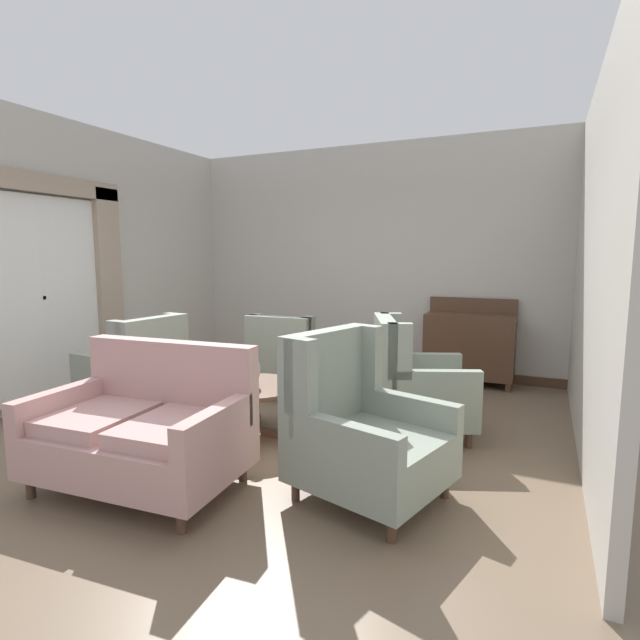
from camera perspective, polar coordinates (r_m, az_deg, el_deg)
ground at (r=4.52m, az=-7.79°, el=-13.48°), size 8.43×8.43×0.00m
wall_back at (r=6.95m, az=5.46°, el=7.02°), size 5.44×0.08×3.11m
wall_left at (r=6.64m, az=-23.41°, el=6.41°), size 0.08×4.22×3.11m
wall_right at (r=4.47m, az=29.36°, el=5.79°), size 0.08×4.22×3.11m
baseboard_back at (r=7.07m, az=5.16°, el=-5.19°), size 5.28×0.03×0.12m
window_with_curtains at (r=5.98m, az=-29.39°, el=3.78°), size 0.12×1.99×2.42m
coffee_table at (r=4.51m, az=-7.69°, el=-8.49°), size 0.87×0.87×0.46m
porcelain_vase at (r=4.40m, az=-7.87°, el=-5.64°), size 0.14×0.14×0.36m
settee at (r=3.72m, az=-19.72°, el=-11.90°), size 1.47×0.98×0.99m
armchair_near_window at (r=5.21m, az=-20.44°, el=-5.99°), size 0.89×0.83×1.03m
armchair_far_left at (r=4.56m, az=10.82°, el=-7.47°), size 1.09×1.06×1.07m
armchair_back_corner at (r=5.69m, az=-3.78°, el=-4.71°), size 0.79×0.85×0.95m
armchair_beside_settee at (r=3.38m, az=4.69°, el=-12.74°), size 1.09×1.05×1.11m
side_table at (r=4.79m, az=5.29°, el=-6.95°), size 0.58×0.58×0.69m
sideboard at (r=6.42m, az=16.91°, el=-2.78°), size 1.08×0.42×1.08m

